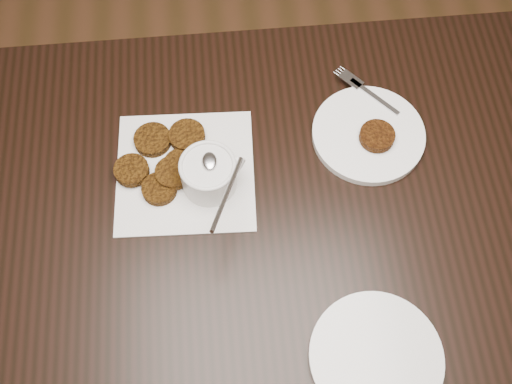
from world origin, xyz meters
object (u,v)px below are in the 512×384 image
napkin (185,172)px  plate_empty (376,357)px  sauce_ramekin (207,165)px  table (252,280)px  plate_with_patty (369,132)px

napkin → plate_empty: plate_empty is taller
sauce_ramekin → plate_empty: size_ratio=0.64×
table → napkin: bearing=138.1°
sauce_ramekin → plate_with_patty: bearing=13.6°
plate_with_patty → plate_empty: size_ratio=0.99×
sauce_ramekin → plate_empty: bearing=-54.0°
table → napkin: (-0.12, 0.10, 0.38)m
napkin → table: bearing=-41.9°
table → napkin: size_ratio=5.25×
sauce_ramekin → napkin: bearing=147.1°
plate_with_patty → plate_empty: bearing=-98.2°
napkin → plate_with_patty: (0.36, 0.05, 0.01)m
napkin → sauce_ramekin: (0.05, -0.03, 0.07)m
plate_with_patty → plate_empty: plate_with_patty is taller
plate_empty → table: bearing=123.7°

